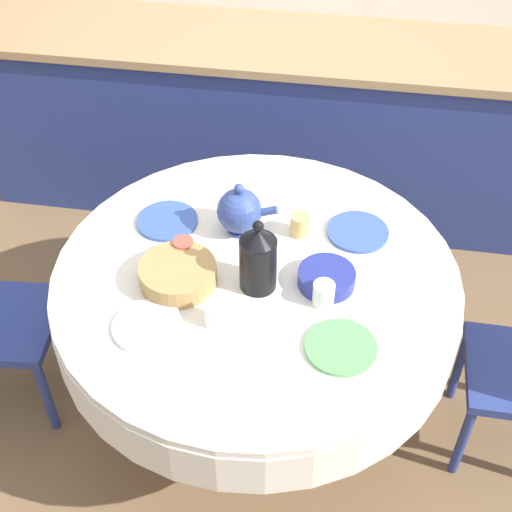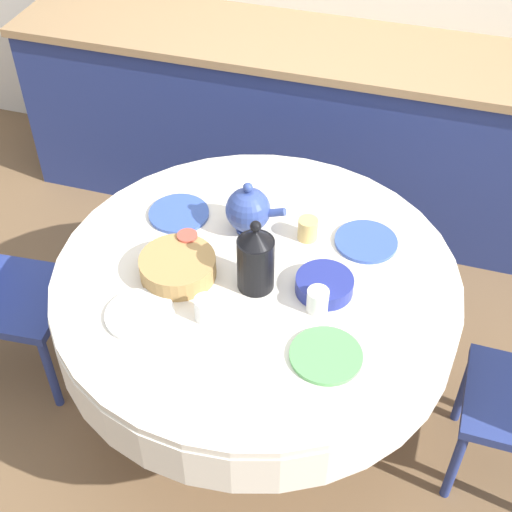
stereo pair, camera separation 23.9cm
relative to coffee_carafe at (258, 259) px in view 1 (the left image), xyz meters
The scene contains 15 objects.
ground_plane 0.88m from the coffee_carafe, 105.98° to the left, with size 12.00×12.00×0.00m, color brown.
kitchen_counter 1.50m from the coffee_carafe, 90.62° to the left, with size 3.24×0.64×0.93m.
dining_table 0.25m from the coffee_carafe, 105.98° to the left, with size 1.42×1.42×0.76m.
plate_near_left 0.42m from the coffee_carafe, 142.31° to the right, with size 0.23×0.23×0.01m, color white.
cup_near_left 0.23m from the coffee_carafe, 120.26° to the right, with size 0.07×0.07×0.08m, color white.
plate_near_right 0.39m from the coffee_carafe, 38.13° to the right, with size 0.23×0.23×0.01m, color #5BA85B.
cup_near_right 0.24m from the coffee_carafe, 11.96° to the right, with size 0.07×0.07×0.08m, color white.
plate_far_left 0.48m from the coffee_carafe, 145.12° to the left, with size 0.23×0.23×0.01m, color #3856AD.
cup_far_left 0.30m from the coffee_carafe, 162.81° to the left, with size 0.07×0.07×0.08m, color #CC4C3D.
plate_far_right 0.46m from the coffee_carafe, 45.05° to the left, with size 0.23×0.23×0.01m, color #3856AD.
cup_far_right 0.31m from the coffee_carafe, 69.10° to the left, with size 0.07×0.07×0.08m, color #DBB766.
coffee_carafe is the anchor object (origin of this frame).
teapot 0.29m from the coffee_carafe, 112.21° to the left, with size 0.23×0.16×0.21m.
bread_basket 0.28m from the coffee_carafe, behind, with size 0.26×0.26×0.07m, color #AD844C.
fruit_bowl 0.25m from the coffee_carafe, 10.44° to the left, with size 0.19×0.19×0.05m, color navy.
Camera 1 is at (0.28, -1.72, 2.48)m, focal length 50.00 mm.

